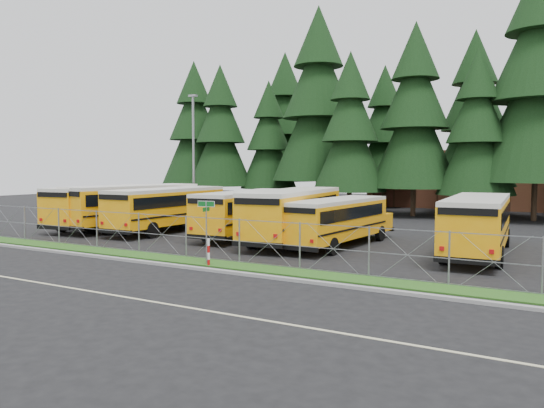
% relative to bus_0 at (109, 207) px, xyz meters
% --- Properties ---
extents(ground, '(120.00, 120.00, 0.00)m').
position_rel_bus_0_xyz_m(ground, '(13.67, -6.06, -1.47)').
color(ground, black).
rests_on(ground, ground).
extents(curb, '(50.00, 0.25, 0.12)m').
position_rel_bus_0_xyz_m(curb, '(13.67, -9.16, -1.41)').
color(curb, gray).
rests_on(curb, ground).
extents(grass_verge, '(50.00, 1.40, 0.06)m').
position_rel_bus_0_xyz_m(grass_verge, '(13.67, -7.76, -1.44)').
color(grass_verge, '#234C15').
rests_on(grass_verge, ground).
extents(road_lane_line, '(50.00, 0.12, 0.01)m').
position_rel_bus_0_xyz_m(road_lane_line, '(13.67, -14.06, -1.47)').
color(road_lane_line, beige).
rests_on(road_lane_line, ground).
extents(chainlink_fence, '(44.00, 0.10, 2.00)m').
position_rel_bus_0_xyz_m(chainlink_fence, '(13.67, -7.06, -0.47)').
color(chainlink_fence, gray).
rests_on(chainlink_fence, ground).
extents(brick_building, '(22.00, 10.00, 6.00)m').
position_rel_bus_0_xyz_m(brick_building, '(19.67, 33.94, 1.53)').
color(brick_building, brown).
rests_on(brick_building, ground).
extents(bus_0, '(4.07, 11.47, 2.94)m').
position_rel_bus_0_xyz_m(bus_0, '(0.00, 0.00, 0.00)').
color(bus_0, orange).
rests_on(bus_0, ground).
extents(bus_1, '(4.06, 11.81, 3.03)m').
position_rel_bus_0_xyz_m(bus_1, '(2.38, 0.44, 0.05)').
color(bus_1, orange).
rests_on(bus_1, ground).
extents(bus_2, '(2.75, 11.07, 2.89)m').
position_rel_bus_0_xyz_m(bus_2, '(5.32, 0.43, -0.03)').
color(bus_2, orange).
rests_on(bus_2, ground).
extents(bus_4, '(3.25, 10.84, 2.80)m').
position_rel_bus_0_xyz_m(bus_4, '(11.11, 0.96, -0.07)').
color(bus_4, orange).
rests_on(bus_4, ground).
extents(bus_5, '(4.03, 11.70, 3.00)m').
position_rel_bus_0_xyz_m(bus_5, '(14.72, 0.17, 0.03)').
color(bus_5, orange).
rests_on(bus_5, ground).
extents(bus_6, '(2.97, 9.98, 2.58)m').
position_rel_bus_0_xyz_m(bus_6, '(17.57, -0.16, -0.18)').
color(bus_6, orange).
rests_on(bus_6, ground).
extents(bus_east, '(3.28, 11.06, 2.86)m').
position_rel_bus_0_xyz_m(bus_east, '(24.51, 0.41, -0.04)').
color(bus_east, orange).
rests_on(bus_east, ground).
extents(street_sign, '(0.84, 0.55, 2.81)m').
position_rel_bus_0_xyz_m(street_sign, '(14.62, -8.07, 0.56)').
color(street_sign, gray).
rests_on(street_sign, ground).
extents(striped_bollard, '(0.11, 0.11, 1.20)m').
position_rel_bus_0_xyz_m(striped_bollard, '(14.90, -8.31, -0.87)').
color(striped_bollard, '#B20C0C').
rests_on(striped_bollard, ground).
extents(light_standard, '(0.70, 0.35, 10.14)m').
position_rel_bus_0_xyz_m(light_standard, '(1.33, 7.95, 4.03)').
color(light_standard, gray).
rests_on(light_standard, ground).
extents(conifer_0, '(7.36, 7.36, 16.28)m').
position_rel_bus_0_xyz_m(conifer_0, '(-9.45, 21.83, 6.67)').
color(conifer_0, black).
rests_on(conifer_0, ground).
extents(conifer_1, '(6.90, 6.90, 15.25)m').
position_rel_bus_0_xyz_m(conifer_1, '(-4.90, 20.53, 6.15)').
color(conifer_1, black).
rests_on(conifer_1, ground).
extents(conifer_2, '(6.09, 6.09, 13.48)m').
position_rel_bus_0_xyz_m(conifer_2, '(-0.14, 22.71, 5.27)').
color(conifer_2, black).
rests_on(conifer_2, ground).
extents(conifer_3, '(9.09, 9.09, 20.10)m').
position_rel_bus_0_xyz_m(conifer_3, '(6.14, 21.64, 8.58)').
color(conifer_3, black).
rests_on(conifer_3, ground).
extents(conifer_4, '(6.52, 6.52, 14.43)m').
position_rel_bus_0_xyz_m(conifer_4, '(11.08, 17.69, 5.74)').
color(conifer_4, black).
rests_on(conifer_4, ground).
extents(conifer_5, '(7.58, 7.58, 16.76)m').
position_rel_bus_0_xyz_m(conifer_5, '(16.25, 19.64, 6.91)').
color(conifer_5, black).
rests_on(conifer_5, ground).
extents(conifer_6, '(6.22, 6.22, 13.76)m').
position_rel_bus_0_xyz_m(conifer_6, '(21.47, 18.90, 5.41)').
color(conifer_6, black).
rests_on(conifer_6, ground).
extents(conifer_7, '(9.47, 9.47, 20.95)m').
position_rel_bus_0_xyz_m(conifer_7, '(25.70, 20.37, 9.00)').
color(conifer_7, black).
rests_on(conifer_7, ground).
extents(conifer_10, '(8.01, 8.01, 17.71)m').
position_rel_bus_0_xyz_m(conifer_10, '(-1.44, 28.75, 7.38)').
color(conifer_10, black).
rests_on(conifer_10, ground).
extents(conifer_11, '(6.83, 6.83, 15.10)m').
position_rel_bus_0_xyz_m(conifer_11, '(10.63, 28.77, 6.08)').
color(conifer_11, black).
rests_on(conifer_11, ground).
extents(conifer_12, '(7.63, 7.63, 16.86)m').
position_rel_bus_0_xyz_m(conifer_12, '(20.18, 25.46, 6.96)').
color(conifer_12, black).
rests_on(conifer_12, ground).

